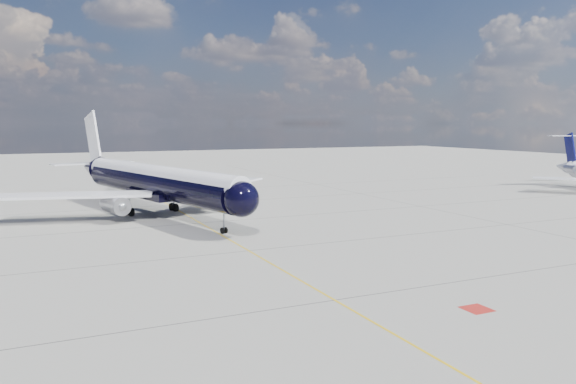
# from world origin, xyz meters

# --- Properties ---
(ground) EXTENTS (320.00, 320.00, 0.00)m
(ground) POSITION_xyz_m (0.00, 30.00, 0.00)
(ground) COLOR gray
(ground) RESTS_ON ground
(taxiway_centerline) EXTENTS (0.16, 160.00, 0.01)m
(taxiway_centerline) POSITION_xyz_m (0.00, 25.00, 0.00)
(taxiway_centerline) COLOR #DCAF0B
(taxiway_centerline) RESTS_ON ground
(red_marking) EXTENTS (1.60, 1.60, 0.01)m
(red_marking) POSITION_xyz_m (6.80, -10.00, 0.00)
(red_marking) COLOR maroon
(red_marking) RESTS_ON ground
(main_airliner) EXTENTS (35.39, 43.77, 12.82)m
(main_airliner) POSITION_xyz_m (-3.41, 33.90, 3.98)
(main_airliner) COLOR black
(main_airliner) RESTS_ON ground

